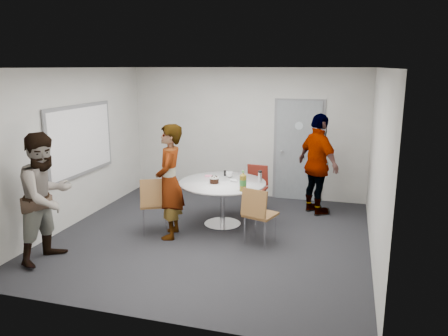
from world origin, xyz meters
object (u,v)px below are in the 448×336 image
(chair_far, at_px, (256,183))
(person_left, at_px, (46,197))
(chair_near_right, at_px, (258,210))
(person_right, at_px, (318,165))
(table, at_px, (224,188))
(chair_near_left, at_px, (154,200))
(whiteboard, at_px, (81,140))
(door, at_px, (298,151))
(person_main, at_px, (170,182))

(chair_far, bearing_deg, person_left, 56.86)
(chair_near_right, distance_m, person_right, 1.98)
(chair_near_right, height_order, person_left, person_left)
(table, relative_size, chair_near_left, 1.55)
(table, xyz_separation_m, person_left, (-2.01, -2.01, 0.25))
(table, xyz_separation_m, chair_near_right, (0.74, -0.69, -0.11))
(table, relative_size, person_left, 0.81)
(chair_far, xyz_separation_m, person_left, (-2.38, -2.95, 0.39))
(table, bearing_deg, chair_near_right, -42.97)
(whiteboard, bearing_deg, chair_far, 24.16)
(person_right, bearing_deg, chair_far, 57.58)
(whiteboard, distance_m, chair_far, 3.30)
(whiteboard, height_order, chair_far, whiteboard)
(person_left, distance_m, person_right, 4.69)
(chair_near_left, bearing_deg, table, 9.66)
(chair_far, relative_size, person_left, 0.48)
(door, relative_size, whiteboard, 1.12)
(chair_far, height_order, person_left, person_left)
(table, xyz_separation_m, chair_far, (0.37, 0.94, -0.14))
(whiteboard, height_order, chair_near_left, whiteboard)
(door, distance_m, person_main, 3.17)
(door, distance_m, whiteboard, 4.25)
(door, bearing_deg, person_left, -127.75)
(person_main, xyz_separation_m, person_right, (2.19, 1.83, 0.02))
(person_main, bearing_deg, door, 133.51)
(door, distance_m, chair_near_right, 2.68)
(person_right, bearing_deg, door, -11.06)
(person_right, bearing_deg, person_main, 89.46)
(whiteboard, relative_size, chair_near_right, 2.06)
(chair_near_right, height_order, person_main, person_main)
(chair_near_right, xyz_separation_m, chair_far, (-0.38, 1.63, -0.02))
(chair_near_left, xyz_separation_m, person_main, (0.29, -0.02, 0.33))
(table, bearing_deg, chair_near_left, -144.14)
(whiteboard, xyz_separation_m, person_right, (4.02, 1.46, -0.50))
(person_left, bearing_deg, person_right, -40.08)
(chair_near_left, distance_m, chair_far, 2.13)
(person_left, relative_size, person_right, 0.98)
(chair_far, height_order, person_main, person_main)
(door, xyz_separation_m, table, (-1.04, -1.93, -0.35))
(person_main, relative_size, person_right, 0.98)
(person_main, distance_m, person_right, 2.85)
(chair_far, height_order, person_right, person_right)
(table, bearing_deg, person_right, 36.32)
(chair_far, distance_m, person_left, 3.81)
(door, xyz_separation_m, chair_near_right, (-0.29, -2.62, -0.46))
(table, xyz_separation_m, person_main, (-0.69, -0.73, 0.25))
(door, height_order, table, door)
(whiteboard, distance_m, chair_near_right, 3.40)
(door, relative_size, chair_near_right, 2.30)
(chair_near_left, relative_size, person_main, 0.52)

